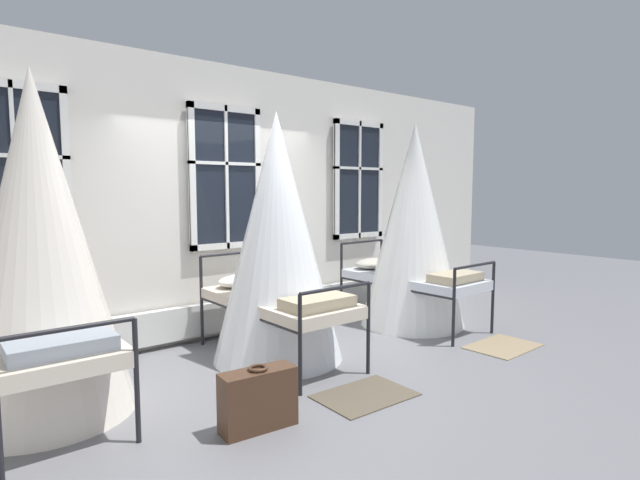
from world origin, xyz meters
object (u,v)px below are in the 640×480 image
Objects in this scene: cot_second at (277,241)px; cot_third at (413,228)px; suitcase_dark at (258,399)px; cot_first at (39,249)px.

cot_second is 2.10m from cot_third.
cot_third is at bearing 26.65° from suitcase_dark.
suitcase_dark is (-1.00, -1.20, -1.00)m from cot_second.
cot_second reaches higher than suitcase_dark.
cot_third is 4.47× the size of suitcase_dark.
cot_second is at bearing -90.90° from cot_first.
suitcase_dark is at bearing 140.05° from cot_second.
cot_second is (2.13, -0.07, -0.07)m from cot_first.
cot_first is at bearing 137.09° from suitcase_dark.
cot_first is 4.59× the size of suitcase_dark.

